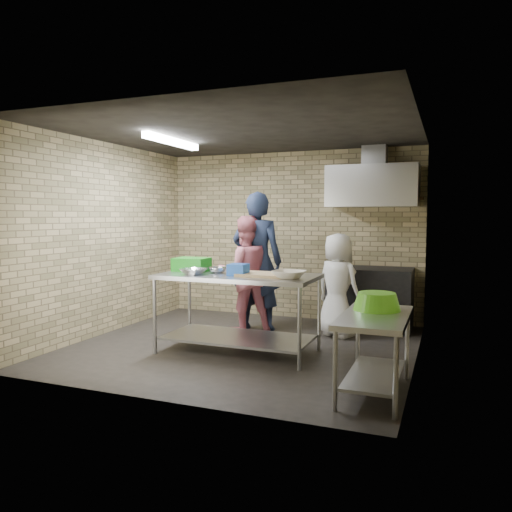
{
  "coord_description": "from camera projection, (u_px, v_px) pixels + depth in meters",
  "views": [
    {
      "loc": [
        2.43,
        -5.74,
        1.67
      ],
      "look_at": [
        0.1,
        0.2,
        1.15
      ],
      "focal_mm": 34.85,
      "sensor_mm": 36.0,
      "label": 1
    }
  ],
  "objects": [
    {
      "name": "bottle_green",
      "position": [
        406.0,
        192.0,
        7.29
      ],
      "size": [
        0.06,
        0.06,
        0.15
      ],
      "primitive_type": "cylinder",
      "color": "green",
      "rests_on": "wall_shelf"
    },
    {
      "name": "bottle_red",
      "position": [
        378.0,
        192.0,
        7.43
      ],
      "size": [
        0.07,
        0.07,
        0.18
      ],
      "primitive_type": "cylinder",
      "color": "#B22619",
      "rests_on": "wall_shelf"
    },
    {
      "name": "green_basin",
      "position": [
        377.0,
        301.0,
        4.85
      ],
      "size": [
        0.46,
        0.46,
        0.17
      ],
      "primitive_type": null,
      "color": "#59C626",
      "rests_on": "side_counter"
    },
    {
      "name": "cutting_board",
      "position": [
        264.0,
        274.0,
        5.87
      ],
      "size": [
        0.59,
        0.45,
        0.03
      ],
      "primitive_type": "cube",
      "color": "#D4BA7A",
      "rests_on": "prep_table"
    },
    {
      "name": "woman_pink",
      "position": [
        245.0,
        274.0,
        7.16
      ],
      "size": [
        1.02,
        0.97,
        1.67
      ],
      "primitive_type": "imported",
      "rotation": [
        0.0,
        0.0,
        3.73
      ],
      "color": "#CE6D7B",
      "rests_on": "floor"
    },
    {
      "name": "front_wall",
      "position": [
        155.0,
        252.0,
        4.38
      ],
      "size": [
        4.2,
        0.06,
        2.7
      ],
      "primitive_type": "cube",
      "color": "tan",
      "rests_on": "ground"
    },
    {
      "name": "stove",
      "position": [
        370.0,
        298.0,
        7.35
      ],
      "size": [
        1.2,
        0.7,
        0.9
      ],
      "primitive_type": "cube",
      "color": "black",
      "rests_on": "floor"
    },
    {
      "name": "left_wall",
      "position": [
        106.0,
        238.0,
        7.0
      ],
      "size": [
        0.06,
        4.0,
        2.7
      ],
      "primitive_type": "cube",
      "color": "tan",
      "rests_on": "ground"
    },
    {
      "name": "side_counter",
      "position": [
        374.0,
        354.0,
        4.64
      ],
      "size": [
        0.6,
        1.2,
        0.75
      ],
      "primitive_type": "cube",
      "color": "silver",
      "rests_on": "floor"
    },
    {
      "name": "man_navy",
      "position": [
        257.0,
        261.0,
        7.21
      ],
      "size": [
        0.8,
        0.58,
        2.01
      ],
      "primitive_type": "imported",
      "rotation": [
        0.0,
        0.0,
        3.29
      ],
      "color": "black",
      "rests_on": "floor"
    },
    {
      "name": "hood_duct",
      "position": [
        375.0,
        156.0,
        7.37
      ],
      "size": [
        0.35,
        0.3,
        0.3
      ],
      "primitive_type": "cube",
      "color": "#A5A8AD",
      "rests_on": "back_wall"
    },
    {
      "name": "wall_shelf",
      "position": [
        395.0,
        199.0,
        7.35
      ],
      "size": [
        0.8,
        0.2,
        0.04
      ],
      "primitive_type": "cube",
      "color": "#3F2B19",
      "rests_on": "back_wall"
    },
    {
      "name": "ceiling",
      "position": [
        243.0,
        132.0,
        6.13
      ],
      "size": [
        4.2,
        4.2,
        0.0
      ],
      "primitive_type": "plane",
      "rotation": [
        3.14,
        0.0,
        0.0
      ],
      "color": "black",
      "rests_on": "ground"
    },
    {
      "name": "blue_tub",
      "position": [
        238.0,
        270.0,
        5.9
      ],
      "size": [
        0.21,
        0.21,
        0.14
      ],
      "primitive_type": "cube",
      "color": "blue",
      "rests_on": "prep_table"
    },
    {
      "name": "floor",
      "position": [
        243.0,
        346.0,
        6.35
      ],
      "size": [
        4.2,
        4.2,
        0.0
      ],
      "primitive_type": "plane",
      "color": "black",
      "rests_on": "ground"
    },
    {
      "name": "mixing_bowl_b",
      "position": [
        217.0,
        270.0,
        6.17
      ],
      "size": [
        0.25,
        0.25,
        0.07
      ],
      "primitive_type": "imported",
      "rotation": [
        0.0,
        0.0,
        -0.12
      ],
      "color": "#B3B6BB",
      "rests_on": "prep_table"
    },
    {
      "name": "mixing_bowl_a",
      "position": [
        193.0,
        271.0,
        6.01
      ],
      "size": [
        0.33,
        0.33,
        0.07
      ],
      "primitive_type": "imported",
      "rotation": [
        0.0,
        0.0,
        -0.12
      ],
      "color": "silver",
      "rests_on": "prep_table"
    },
    {
      "name": "right_wall",
      "position": [
        418.0,
        245.0,
        5.48
      ],
      "size": [
        0.06,
        4.0,
        2.7
      ],
      "primitive_type": "cube",
      "color": "tan",
      "rests_on": "ground"
    },
    {
      "name": "ceramic_bowl",
      "position": [
        289.0,
        275.0,
        5.62
      ],
      "size": [
        0.41,
        0.41,
        0.09
      ],
      "primitive_type": "imported",
      "rotation": [
        0.0,
        0.0,
        -0.12
      ],
      "color": "beige",
      "rests_on": "prep_table"
    },
    {
      "name": "woman_white",
      "position": [
        338.0,
        285.0,
        6.85
      ],
      "size": [
        0.83,
        0.71,
        1.43
      ],
      "primitive_type": "imported",
      "rotation": [
        0.0,
        0.0,
        2.69
      ],
      "color": "silver",
      "rests_on": "floor"
    },
    {
      "name": "green_crate",
      "position": [
        192.0,
        264.0,
        6.38
      ],
      "size": [
        0.43,
        0.32,
        0.17
      ],
      "primitive_type": "cube",
      "color": "#1C971E",
      "rests_on": "prep_table"
    },
    {
      "name": "back_wall",
      "position": [
        291.0,
        235.0,
        8.1
      ],
      "size": [
        4.2,
        0.06,
        2.7
      ],
      "primitive_type": "cube",
      "color": "tan",
      "rests_on": "ground"
    },
    {
      "name": "prep_table",
      "position": [
        238.0,
        313.0,
        6.06
      ],
      "size": [
        1.92,
        0.96,
        0.96
      ],
      "primitive_type": "cube",
      "color": "#B0B3B7",
      "rests_on": "floor"
    },
    {
      "name": "fluorescent_fixture",
      "position": [
        172.0,
        141.0,
        6.5
      ],
      "size": [
        0.1,
        1.25,
        0.08
      ],
      "primitive_type": "cube",
      "color": "white",
      "rests_on": "ceiling"
    },
    {
      "name": "range_hood",
      "position": [
        373.0,
        186.0,
        7.27
      ],
      "size": [
        1.3,
        0.6,
        0.6
      ],
      "primitive_type": "cube",
      "color": "silver",
      "rests_on": "back_wall"
    }
  ]
}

